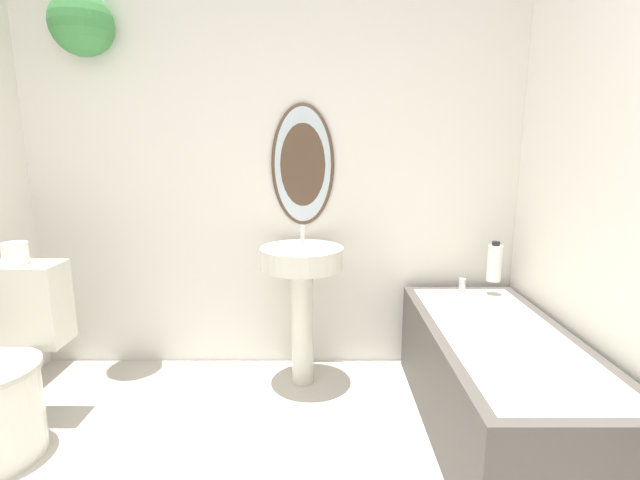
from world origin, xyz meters
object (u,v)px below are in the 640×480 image
pedestal_sink (302,279)px  shampoo_bottle (495,263)px  toilet_paper_roll (16,253)px  bathtub (498,382)px

pedestal_sink → shampoo_bottle: (1.08, 0.08, 0.07)m
pedestal_sink → toilet_paper_roll: size_ratio=8.07×
pedestal_sink → shampoo_bottle: 1.08m
shampoo_bottle → toilet_paper_roll: (-2.39, -0.43, 0.15)m
bathtub → toilet_paper_roll: size_ratio=12.82×
pedestal_sink → bathtub: pedestal_sink is taller
pedestal_sink → toilet_paper_roll: 1.38m
bathtub → shampoo_bottle: size_ratio=6.21×
pedestal_sink → toilet_paper_roll: (-1.31, -0.35, 0.23)m
pedestal_sink → toilet_paper_roll: bearing=-165.0°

